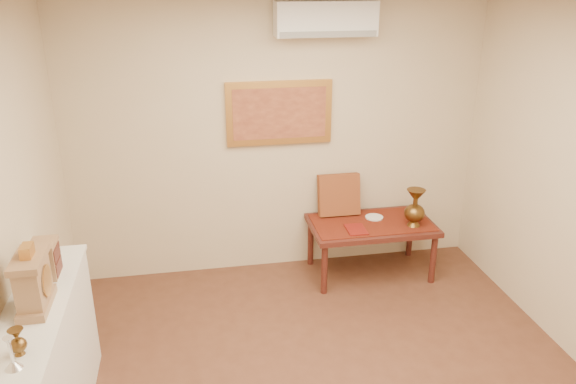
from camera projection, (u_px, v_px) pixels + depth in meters
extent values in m
plane|color=silver|center=(352.00, 0.00, 2.82)|extent=(4.50, 4.50, 0.00)
cube|color=beige|center=(279.00, 138.00, 5.37)|extent=(4.00, 0.02, 2.70)
cube|color=#621D10|center=(372.00, 223.00, 5.47)|extent=(1.14, 0.59, 0.01)
cylinder|color=white|center=(374.00, 217.00, 5.56)|extent=(0.18, 0.18, 0.01)
cube|color=#66120D|center=(356.00, 229.00, 5.30)|extent=(0.19, 0.25, 0.01)
cube|color=maroon|center=(339.00, 195.00, 5.58)|extent=(0.41, 0.18, 0.43)
cube|color=white|center=(26.00, 329.00, 3.14)|extent=(0.37, 2.02, 0.03)
cube|color=#9E7551|center=(37.00, 304.00, 3.32)|extent=(0.16, 0.36, 0.05)
cube|color=#9E7551|center=(33.00, 281.00, 3.26)|extent=(0.14, 0.30, 0.25)
cylinder|color=beige|center=(46.00, 280.00, 3.27)|extent=(0.01, 0.17, 0.17)
cylinder|color=#C98D40|center=(47.00, 280.00, 3.27)|extent=(0.01, 0.19, 0.19)
cube|color=#9E7551|center=(29.00, 259.00, 3.21)|extent=(0.17, 0.34, 0.04)
cube|color=#C98D40|center=(27.00, 251.00, 3.19)|extent=(0.06, 0.11, 0.07)
cube|color=#9E7551|center=(45.00, 261.00, 3.63)|extent=(0.15, 0.20, 0.22)
cube|color=#4E1E17|center=(59.00, 266.00, 3.66)|extent=(0.01, 0.17, 0.09)
cube|color=#4E1E17|center=(57.00, 253.00, 3.63)|extent=(0.01, 0.17, 0.09)
cube|color=#9E7551|center=(42.00, 244.00, 3.59)|extent=(0.16, 0.21, 0.02)
cube|color=#4E1E17|center=(371.00, 225.00, 5.48)|extent=(1.20, 0.70, 0.05)
cylinder|color=#4E1E17|center=(324.00, 269.00, 5.22)|extent=(0.06, 0.06, 0.50)
cylinder|color=#4E1E17|center=(433.00, 259.00, 5.41)|extent=(0.06, 0.06, 0.50)
cylinder|color=#4E1E17|center=(311.00, 242.00, 5.75)|extent=(0.06, 0.06, 0.50)
cylinder|color=#4E1E17|center=(410.00, 234.00, 5.94)|extent=(0.06, 0.06, 0.50)
cube|color=#C98D40|center=(279.00, 113.00, 5.26)|extent=(1.00, 0.05, 0.60)
cube|color=#AB5B3B|center=(280.00, 114.00, 5.23)|extent=(0.88, 0.01, 0.48)
cube|color=white|center=(326.00, 19.00, 4.92)|extent=(0.90, 0.24, 0.30)
cube|color=gray|center=(329.00, 34.00, 4.85)|extent=(0.86, 0.02, 0.05)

